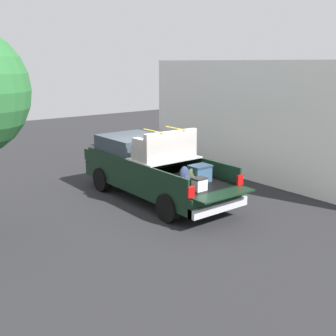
{
  "coord_description": "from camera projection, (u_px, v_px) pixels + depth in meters",
  "views": [
    {
      "loc": [
        -9.9,
        7.34,
        4.12
      ],
      "look_at": [
        -0.6,
        0.0,
        1.1
      ],
      "focal_mm": 44.56,
      "sensor_mm": 36.0,
      "label": 1
    }
  ],
  "objects": [
    {
      "name": "ground_plane",
      "position": [
        156.0,
        198.0,
        12.95
      ],
      "size": [
        40.0,
        40.0,
        0.0
      ],
      "primitive_type": "plane",
      "color": "#262628"
    },
    {
      "name": "pickup_truck",
      "position": [
        149.0,
        167.0,
        12.99
      ],
      "size": [
        6.05,
        2.06,
        2.23
      ],
      "color": "black",
      "rests_on": "ground_plane"
    },
    {
      "name": "building_facade",
      "position": [
        253.0,
        122.0,
        14.63
      ],
      "size": [
        10.44,
        0.36,
        4.18
      ],
      "primitive_type": "cube",
      "color": "white",
      "rests_on": "ground_plane"
    },
    {
      "name": "trash_can",
      "position": [
        173.0,
        152.0,
        17.38
      ],
      "size": [
        0.6,
        0.6,
        0.98
      ],
      "color": "#2D2D33",
      "rests_on": "ground_plane"
    }
  ]
}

